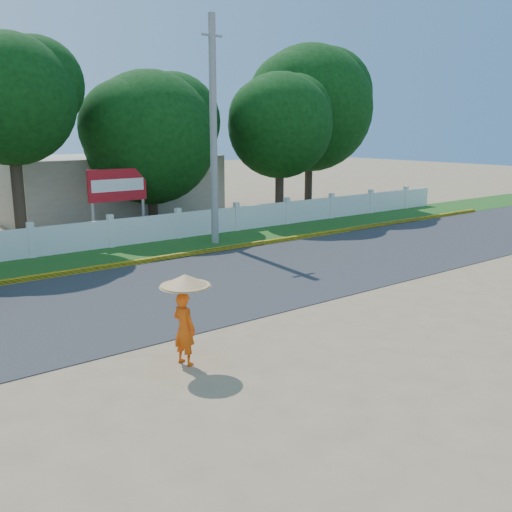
{
  "coord_description": "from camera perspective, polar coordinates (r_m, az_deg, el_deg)",
  "views": [
    {
      "loc": [
        -8.83,
        -9.42,
        4.54
      ],
      "look_at": [
        0.0,
        2.0,
        1.3
      ],
      "focal_mm": 40.0,
      "sensor_mm": 36.0,
      "label": 1
    }
  ],
  "objects": [
    {
      "name": "road",
      "position": [
        17.09,
        -5.14,
        -2.77
      ],
      "size": [
        60.0,
        7.0,
        0.02
      ],
      "primitive_type": "cube",
      "color": "#38383A",
      "rests_on": "ground"
    },
    {
      "name": "monk_with_parasol",
      "position": [
        11.13,
        -7.14,
        -5.01
      ],
      "size": [
        1.0,
        1.0,
        1.82
      ],
      "color": "#DF4D0B",
      "rests_on": "ground"
    },
    {
      "name": "fence",
      "position": [
        22.78,
        -14.31,
        2.17
      ],
      "size": [
        40.0,
        0.1,
        1.1
      ],
      "primitive_type": "cube",
      "color": "silver",
      "rests_on": "ground"
    },
    {
      "name": "utility_pole",
      "position": [
        22.63,
        -4.27,
        12.18
      ],
      "size": [
        0.28,
        0.28,
        8.74
      ],
      "primitive_type": "cylinder",
      "color": "gray",
      "rests_on": "ground"
    },
    {
      "name": "grass_verge",
      "position": [
        21.58,
        -12.69,
        0.23
      ],
      "size": [
        60.0,
        3.5,
        0.03
      ],
      "primitive_type": "cube",
      "color": "#2D601E",
      "rests_on": "ground"
    },
    {
      "name": "billboard",
      "position": [
        23.9,
        -13.67,
        6.53
      ],
      "size": [
        2.5,
        0.13,
        2.95
      ],
      "color": "gray",
      "rests_on": "ground"
    },
    {
      "name": "building_near",
      "position": [
        30.01,
        -14.4,
        6.63
      ],
      "size": [
        10.0,
        6.0,
        3.2
      ],
      "primitive_type": "cube",
      "color": "#B7AD99",
      "rests_on": "ground"
    },
    {
      "name": "ground",
      "position": [
        13.68,
        5.17,
        -6.78
      ],
      "size": [
        120.0,
        120.0,
        0.0
      ],
      "primitive_type": "plane",
      "color": "#9E8460",
      "rests_on": "ground"
    },
    {
      "name": "tree_row",
      "position": [
        26.13,
        -13.9,
        13.25
      ],
      "size": [
        33.97,
        8.37,
        9.2
      ],
      "color": "#473828",
      "rests_on": "ground"
    },
    {
      "name": "curb",
      "position": [
        20.08,
        -10.62,
        -0.41
      ],
      "size": [
        40.0,
        0.18,
        0.16
      ],
      "primitive_type": "cube",
      "color": "yellow",
      "rests_on": "ground"
    }
  ]
}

